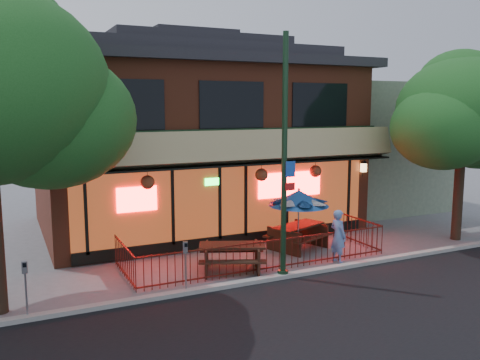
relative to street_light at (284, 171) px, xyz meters
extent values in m
plane|color=gray|center=(0.00, 0.40, -3.15)|extent=(80.00, 80.00, 0.00)
cube|color=#999993|center=(0.00, -0.10, -3.09)|extent=(80.00, 0.25, 0.12)
cube|color=brown|center=(0.00, 7.60, 0.10)|extent=(12.00, 8.00, 6.50)
cube|color=#59230F|center=(0.00, 3.58, -1.50)|extent=(11.00, 0.06, 2.60)
cube|color=#FF0C0C|center=(2.30, 3.50, -1.05)|extent=(2.60, 0.04, 0.90)
cube|color=#FF0C0C|center=(-3.40, 3.50, -1.15)|extent=(1.30, 0.04, 0.80)
cube|color=tan|center=(0.00, 3.10, 0.40)|extent=(12.20, 1.33, 1.26)
cube|color=black|center=(-3.60, 3.58, 1.85)|extent=(2.40, 0.06, 1.60)
cube|color=black|center=(0.00, 3.58, 1.85)|extent=(2.40, 0.06, 1.60)
cube|color=black|center=(3.60, 3.58, 1.85)|extent=(2.40, 0.06, 1.60)
cube|color=black|center=(0.00, 3.55, -2.90)|extent=(11.00, 0.12, 0.40)
cube|color=#FFC672|center=(5.60, 3.42, -0.60)|extent=(0.18, 0.18, 0.32)
cube|color=gray|center=(9.00, 8.10, -0.15)|extent=(6.00, 7.00, 6.00)
cube|color=#4B1610|center=(0.00, 0.60, -2.20)|extent=(8.40, 0.04, 0.04)
cube|color=#4B1610|center=(0.00, 0.60, -3.03)|extent=(8.40, 0.04, 0.04)
cube|color=#4B1610|center=(-4.20, 1.90, -2.20)|extent=(0.04, 2.60, 0.04)
cube|color=#4B1610|center=(4.20, 1.90, -2.20)|extent=(0.04, 2.60, 0.04)
cylinder|color=#4B1610|center=(0.00, 0.60, -2.65)|extent=(0.02, 0.02, 1.00)
cylinder|color=#16311C|center=(0.00, 0.00, 0.35)|extent=(0.16, 0.16, 7.00)
cylinder|color=#16311C|center=(0.00, 0.00, -3.05)|extent=(0.32, 0.32, 0.20)
cube|color=#194CB2|center=(0.12, -0.15, 0.05)|extent=(0.30, 0.02, 0.45)
cube|color=red|center=(0.12, -0.15, -0.45)|extent=(0.30, 0.02, 0.22)
cylinder|color=#302518|center=(8.00, 0.90, -0.91)|extent=(0.36, 0.36, 4.48)
ellipsoid|color=#1B521B|center=(8.00, 0.90, 1.61)|extent=(4.80, 4.80, 3.94)
ellipsoid|color=#1B521B|center=(8.20, 1.30, 2.59)|extent=(3.12, 3.12, 2.56)
cube|color=#361E13|center=(-1.84, 1.40, -2.74)|extent=(0.62, 1.34, 0.81)
cube|color=#361E13|center=(-0.43, 0.80, -2.74)|extent=(0.62, 1.34, 0.81)
cube|color=#361E13|center=(-1.14, 1.10, -2.34)|extent=(2.13, 1.53, 0.07)
cube|color=#361E13|center=(-1.37, 0.55, -2.67)|extent=(1.93, 1.05, 0.05)
cube|color=#361E13|center=(-0.90, 1.66, -2.67)|extent=(1.93, 1.05, 0.05)
cube|color=#361F12|center=(1.23, 2.07, -2.74)|extent=(0.58, 1.38, 0.83)
cube|color=#361F12|center=(2.69, 2.63, -2.74)|extent=(0.58, 1.38, 0.83)
cube|color=#361F12|center=(1.96, 2.35, -2.32)|extent=(2.17, 1.49, 0.07)
cube|color=#361F12|center=(2.17, 1.78, -2.66)|extent=(1.99, 1.00, 0.06)
cube|color=#361F12|center=(1.74, 2.92, -2.66)|extent=(1.99, 1.00, 0.06)
cylinder|color=gray|center=(1.56, 1.70, -2.10)|extent=(0.05, 0.05, 2.09)
cone|color=navy|center=(1.56, 1.70, -1.20)|extent=(2.00, 1.99, 0.52)
sphere|color=gray|center=(1.56, 1.70, -0.92)|extent=(0.10, 0.10, 0.09)
imported|color=#6389C7|center=(2.31, 0.50, -2.29)|extent=(0.49, 0.68, 1.71)
cylinder|color=gray|center=(-3.00, 0.00, -2.58)|extent=(0.05, 0.05, 1.15)
cube|color=gray|center=(-3.00, 0.00, -1.88)|extent=(0.15, 0.14, 0.29)
cube|color=black|center=(-3.00, -0.05, -1.81)|extent=(0.08, 0.03, 0.10)
cylinder|color=gray|center=(-6.93, 0.00, -2.58)|extent=(0.05, 0.05, 1.14)
cube|color=gray|center=(-6.93, 0.00, -1.88)|extent=(0.14, 0.12, 0.29)
cube|color=black|center=(-6.93, -0.05, -1.82)|extent=(0.08, 0.01, 0.10)
camera|label=1|loc=(-7.25, -12.40, 1.85)|focal=38.00mm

